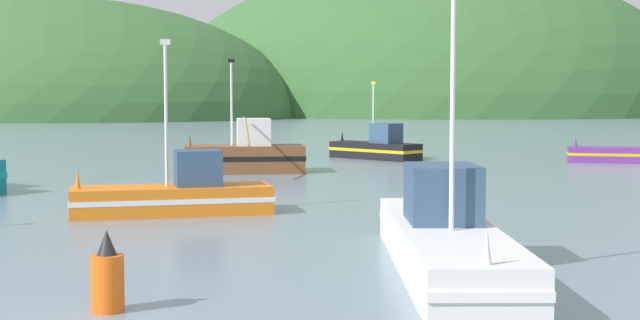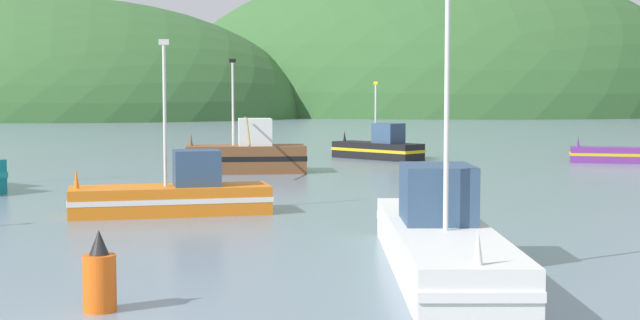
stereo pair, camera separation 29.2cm
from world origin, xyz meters
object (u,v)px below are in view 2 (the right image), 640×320
object	(u,v)px
fishing_boat_orange	(174,195)
fishing_boat_brown	(247,154)
fishing_boat_black	(379,148)
fishing_boat_white	(440,239)
channel_buoy	(100,277)

from	to	relation	value
fishing_boat_orange	fishing_boat_brown	distance (m)	16.97
fishing_boat_black	fishing_boat_white	size ratio (longest dim) A/B	0.56
fishing_boat_orange	channel_buoy	size ratio (longest dim) A/B	4.55
fishing_boat_brown	fishing_boat_white	xyz separation A→B (m)	(10.63, -25.97, -0.25)
fishing_boat_white	fishing_boat_orange	bearing A→B (deg)	-141.72
fishing_boat_white	channel_buoy	bearing A→B (deg)	-60.35
fishing_boat_brown	channel_buoy	bearing A→B (deg)	82.72
fishing_boat_brown	channel_buoy	xyz separation A→B (m)	(3.98, -31.13, -0.33)
fishing_boat_black	fishing_boat_orange	world-z (taller)	fishing_boat_orange
fishing_boat_orange	fishing_boat_brown	xyz separation A→B (m)	(-1.11, 16.93, 0.32)
fishing_boat_brown	fishing_boat_black	bearing A→B (deg)	-134.04
fishing_boat_orange	fishing_boat_white	size ratio (longest dim) A/B	0.65
fishing_boat_orange	fishing_boat_black	bearing A→B (deg)	-121.77
fishing_boat_black	fishing_boat_brown	distance (m)	12.89
fishing_boat_orange	fishing_boat_brown	bearing A→B (deg)	-107.48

